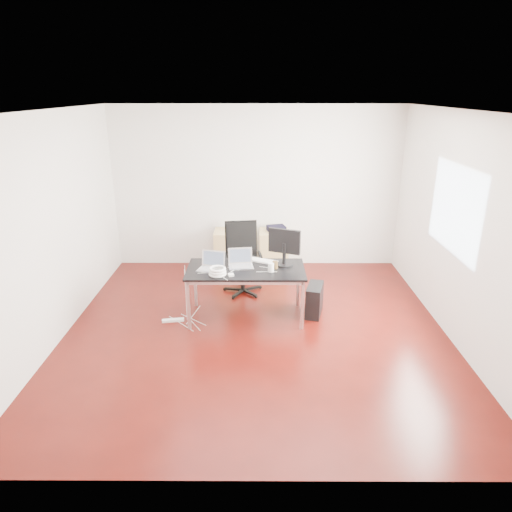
{
  "coord_description": "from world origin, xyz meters",
  "views": [
    {
      "loc": [
        0.03,
        -5.37,
        3.02
      ],
      "look_at": [
        0.0,
        0.55,
        0.85
      ],
      "focal_mm": 32.0,
      "sensor_mm": 36.0,
      "label": 1
    }
  ],
  "objects_px": {
    "desk": "(246,272)",
    "filing_cabinet_left": "(229,250)",
    "office_chair": "(242,254)",
    "pc_tower": "(314,300)",
    "filing_cabinet_right": "(274,250)"
  },
  "relations": [
    {
      "from": "office_chair",
      "to": "pc_tower",
      "type": "height_order",
      "value": "office_chair"
    },
    {
      "from": "filing_cabinet_left",
      "to": "filing_cabinet_right",
      "type": "xyz_separation_m",
      "value": [
        0.79,
        0.0,
        0.0
      ]
    },
    {
      "from": "filing_cabinet_left",
      "to": "filing_cabinet_right",
      "type": "relative_size",
      "value": 1.0
    },
    {
      "from": "desk",
      "to": "filing_cabinet_right",
      "type": "xyz_separation_m",
      "value": [
        0.44,
        1.85,
        -0.33
      ]
    },
    {
      "from": "office_chair",
      "to": "pc_tower",
      "type": "bearing_deg",
      "value": -45.74
    },
    {
      "from": "office_chair",
      "to": "filing_cabinet_right",
      "type": "bearing_deg",
      "value": 53.39
    },
    {
      "from": "desk",
      "to": "office_chair",
      "type": "height_order",
      "value": "office_chair"
    },
    {
      "from": "filing_cabinet_left",
      "to": "filing_cabinet_right",
      "type": "bearing_deg",
      "value": 0.0
    },
    {
      "from": "filing_cabinet_right",
      "to": "pc_tower",
      "type": "xyz_separation_m",
      "value": [
        0.52,
        -1.76,
        -0.13
      ]
    },
    {
      "from": "office_chair",
      "to": "filing_cabinet_left",
      "type": "bearing_deg",
      "value": 98.27
    },
    {
      "from": "filing_cabinet_left",
      "to": "office_chair",
      "type": "bearing_deg",
      "value": -74.25
    },
    {
      "from": "desk",
      "to": "filing_cabinet_left",
      "type": "relative_size",
      "value": 2.29
    },
    {
      "from": "desk",
      "to": "pc_tower",
      "type": "xyz_separation_m",
      "value": [
        0.97,
        0.08,
        -0.46
      ]
    },
    {
      "from": "office_chair",
      "to": "filing_cabinet_right",
      "type": "xyz_separation_m",
      "value": [
        0.52,
        0.94,
        -0.26
      ]
    },
    {
      "from": "desk",
      "to": "filing_cabinet_left",
      "type": "distance_m",
      "value": 1.91
    }
  ]
}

